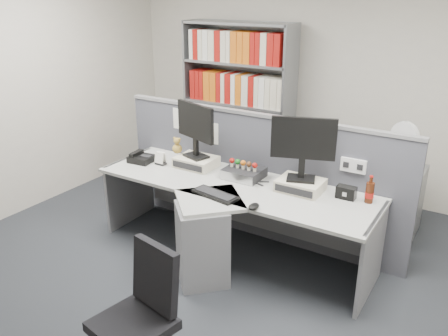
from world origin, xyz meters
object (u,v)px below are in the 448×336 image
Objects in this scene: desk at (221,219)px; shelving_unit at (238,106)px; filing_cabinet at (395,202)px; keyboard at (215,194)px; desk_phone at (141,158)px; cola_bottle at (370,193)px; monitor_left at (195,126)px; desktop_pc at (244,173)px; office_chair at (141,314)px; desk_fan at (405,140)px; monitor_right at (303,143)px; mouse at (254,207)px; speaker at (346,192)px; desk_calendar at (161,159)px.

desk is 1.30× the size of shelving_unit.
keyboard is at bearing -128.43° from filing_cabinet.
shelving_unit is (0.18, 1.64, 0.22)m from desk_phone.
desk is 10.47× the size of desk_phone.
cola_bottle reaches higher than filing_cabinet.
monitor_left is 0.65m from desktop_pc.
office_chair is at bearing -78.39° from desk.
desktop_pc is 1.58m from desk_fan.
cola_bottle is (0.57, 0.07, -0.34)m from monitor_right.
shelving_unit reaches higher than desk_fan.
desk_fan reaches higher than mouse.
cola_bottle reaches higher than mouse.
mouse is 0.14× the size of office_chair.
speaker is at bearing -103.71° from filing_cabinet.
speaker reaches higher than keyboard.
desktop_pc is 2.63× the size of desk_calendar.
filing_cabinet is (0.05, 0.95, -0.46)m from cola_bottle.
speaker is (0.56, 0.59, 0.03)m from mouse.
desk_calendar is (-0.34, -0.14, -0.36)m from monitor_left.
cola_bottle is at bearing -93.12° from desk_fan.
office_chair reaches higher than desk.
filing_cabinet is (0.62, 1.02, -0.80)m from monitor_right.
monitor_right reaches higher than cola_bottle.
filing_cabinet is (0.79, 1.55, -0.39)m from mouse.
desktop_pc is 1.45× the size of cola_bottle.
shelving_unit is at bearing 167.93° from filing_cabinet.
desk_calendar is 2.02m from cola_bottle.
monitor_left is 0.96× the size of monitor_right.
desk_phone is at bearing -173.90° from monitor_right.
desktop_pc is at bearing -177.03° from speaker.
desk_phone is 0.28× the size of office_chair.
desk_calendar is (0.22, 0.04, 0.02)m from desk_phone.
desktop_pc is at bearing 9.15° from desk_phone.
desk_fan is at bearing 49.39° from desk.
mouse is at bearing -7.25° from keyboard.
filing_cabinet is (2.10, -0.45, -0.63)m from shelving_unit.
monitor_left is 1.56× the size of desktop_pc.
desk_fan is at bearing 86.88° from cola_bottle.
office_chair is at bearing -108.31° from filing_cabinet.
monitor_left is at bearing -177.62° from cola_bottle.
speaker is at bearing 2.97° from desktop_pc.
desk_phone is (-1.65, -0.18, -0.39)m from monitor_right.
cola_bottle is (1.67, 0.07, -0.33)m from monitor_left.
mouse is 0.06× the size of shelving_unit.
filing_cabinet is 0.78× the size of office_chair.
office_chair is at bearing -115.36° from cola_bottle.
desk_fan reaches higher than desk.
keyboard is at bearing -15.88° from desk_phone.
desk is 2.12m from shelving_unit.
desk_fan is at bearing 27.62° from desk_phone.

